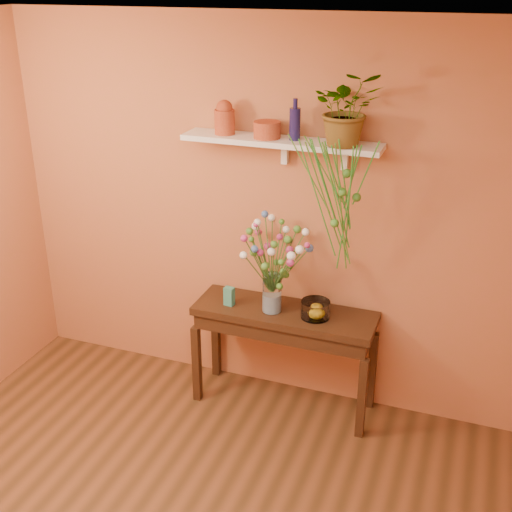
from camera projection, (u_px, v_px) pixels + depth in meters
room at (131, 371)px, 2.78m from camera, size 4.04×4.04×2.70m
sideboard at (284, 324)px, 4.55m from camera, size 1.26×0.41×0.77m
wall_shelf at (282, 142)px, 4.15m from camera, size 1.30×0.24×0.19m
terracotta_jug at (225, 118)px, 4.22m from camera, size 0.16×0.16×0.22m
terracotta_pot at (267, 130)px, 4.14m from camera, size 0.21×0.21×0.11m
blue_bottle at (295, 123)px, 4.07m from camera, size 0.09×0.09×0.26m
spider_plant at (347, 109)px, 3.89m from camera, size 0.50×0.47×0.45m
plant_fronds at (339, 195)px, 3.94m from camera, size 0.56×0.31×0.89m
glass_vase at (272, 296)px, 4.45m from camera, size 0.13×0.13×0.27m
bouquet at (275, 248)px, 4.31m from camera, size 0.47×0.54×0.54m
glass_bowl at (315, 310)px, 4.39m from camera, size 0.20×0.20×0.12m
lemon at (316, 312)px, 4.38m from camera, size 0.08×0.08×0.08m
carton at (229, 296)px, 4.55m from camera, size 0.07×0.06×0.13m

